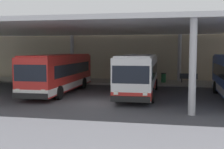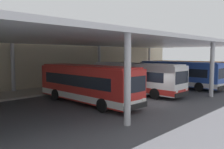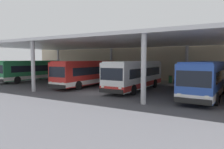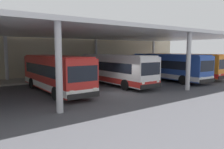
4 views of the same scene
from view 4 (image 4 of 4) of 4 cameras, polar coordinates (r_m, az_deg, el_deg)
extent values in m
plane|color=#47474C|center=(18.38, 1.49, -5.01)|extent=(200.00, 200.00, 0.00)
cube|color=#A39E93|center=(28.50, -12.97, -0.89)|extent=(42.00, 4.50, 0.18)
cube|color=#C1B293|center=(31.30, -15.45, 5.61)|extent=(48.00, 1.60, 6.63)
cube|color=silver|center=(22.71, -7.06, 10.82)|extent=(40.00, 17.00, 0.30)
cylinder|color=#B2B2B7|center=(12.79, -13.86, 1.65)|extent=(0.40, 0.40, 5.25)
cylinder|color=#B2B2B7|center=(28.25, -26.14, 3.71)|extent=(0.40, 0.40, 5.25)
cylinder|color=#B2B2B7|center=(20.81, 19.52, 3.25)|extent=(0.40, 0.40, 5.25)
cylinder|color=#B2B2B7|center=(32.67, -4.26, 4.64)|extent=(0.40, 0.40, 5.25)
cylinder|color=#B2B2B7|center=(40.51, 10.84, 4.89)|extent=(0.40, 0.40, 5.25)
cube|color=red|center=(19.58, -14.83, 0.51)|extent=(2.52, 10.40, 2.70)
cube|color=white|center=(19.70, -14.74, -2.38)|extent=(2.54, 10.42, 0.50)
cube|color=black|center=(19.69, -15.01, 1.42)|extent=(2.55, 8.53, 0.90)
cube|color=black|center=(14.87, -7.69, 0.20)|extent=(2.30, 0.12, 1.10)
cube|color=black|center=(15.03, -7.44, -5.52)|extent=(2.45, 0.16, 0.36)
cube|color=red|center=(19.49, -14.94, 4.64)|extent=(2.32, 9.99, 0.12)
cube|color=yellow|center=(14.83, -7.79, 3.36)|extent=(1.75, 0.12, 0.28)
cube|color=white|center=(14.58, -10.60, -4.55)|extent=(0.28, 0.08, 0.20)
cube|color=white|center=(15.41, -4.53, -3.86)|extent=(0.28, 0.08, 0.20)
cylinder|color=black|center=(16.34, -14.63, -4.89)|extent=(0.28, 1.00, 1.00)
cylinder|color=black|center=(17.35, -7.06, -4.07)|extent=(0.28, 1.00, 1.00)
cylinder|color=black|center=(22.05, -20.40, -2.18)|extent=(0.28, 1.00, 1.00)
cylinder|color=black|center=(22.81, -14.46, -1.70)|extent=(0.28, 1.00, 1.00)
cube|color=white|center=(22.82, 0.81, 1.54)|extent=(2.52, 10.40, 2.70)
cube|color=red|center=(22.93, 0.81, -0.95)|extent=(2.54, 10.42, 0.50)
cube|color=black|center=(22.92, 0.59, 2.32)|extent=(2.56, 8.53, 0.90)
cube|color=black|center=(18.92, 10.13, 1.49)|extent=(2.30, 0.12, 1.10)
cube|color=black|center=(19.04, 10.23, -3.03)|extent=(2.45, 0.16, 0.36)
cube|color=white|center=(22.75, 0.82, 5.08)|extent=(2.32, 9.99, 0.12)
cube|color=yellow|center=(18.89, 10.11, 3.98)|extent=(1.75, 0.12, 0.28)
cube|color=white|center=(18.37, 8.28, -2.24)|extent=(0.28, 0.08, 0.20)
cube|color=white|center=(19.65, 12.06, -1.75)|extent=(0.28, 0.08, 0.20)
cylinder|color=black|center=(19.70, 3.52, -2.77)|extent=(0.28, 1.00, 1.00)
cylinder|color=black|center=(21.31, 8.64, -2.13)|extent=(0.28, 1.00, 1.00)
cylinder|color=black|center=(24.66, -5.45, -0.92)|extent=(0.28, 1.00, 1.00)
cylinder|color=black|center=(25.97, -0.77, -0.52)|extent=(0.28, 1.00, 1.00)
cube|color=#284CA8|center=(27.05, 14.56, 2.11)|extent=(2.92, 10.49, 2.70)
cube|color=silver|center=(27.14, 14.50, 0.00)|extent=(2.94, 10.51, 0.50)
cube|color=black|center=(27.13, 14.34, 2.76)|extent=(2.88, 8.62, 0.90)
cube|color=black|center=(23.90, 23.79, 2.06)|extent=(2.30, 0.21, 1.10)
cube|color=black|center=(24.00, 23.81, -1.53)|extent=(2.45, 0.26, 0.36)
cube|color=#2A50B0|center=(26.98, 14.64, 5.09)|extent=(2.70, 10.07, 0.12)
cube|color=yellow|center=(23.87, 23.82, 4.03)|extent=(1.75, 0.19, 0.28)
cube|color=white|center=(23.21, 22.62, -0.86)|extent=(0.28, 0.09, 0.20)
cube|color=white|center=(24.72, 24.95, -0.55)|extent=(0.28, 0.09, 0.20)
cylinder|color=black|center=(24.17, 18.21, -1.37)|extent=(0.32, 1.01, 1.00)
cylinder|color=black|center=(26.13, 21.55, -0.93)|extent=(0.32, 1.01, 1.00)
cylinder|color=black|center=(28.31, 8.52, -0.01)|extent=(0.32, 1.01, 1.00)
cylinder|color=black|center=(30.00, 12.00, 0.28)|extent=(0.32, 1.01, 1.00)
cube|color=orange|center=(30.33, 18.22, 2.44)|extent=(3.29, 10.56, 2.70)
cube|color=red|center=(30.41, 18.16, 0.56)|extent=(3.31, 10.58, 0.50)
cube|color=black|center=(30.39, 18.00, 3.02)|extent=(3.18, 8.70, 0.90)
cube|color=black|center=(27.96, 27.27, 2.45)|extent=(2.30, 0.30, 1.10)
cube|color=black|center=(28.05, 27.28, -0.62)|extent=(2.46, 0.35, 0.36)
cube|color=orange|center=(30.27, 18.32, 5.10)|extent=(3.06, 10.13, 0.12)
cube|color=yellow|center=(27.94, 27.30, 4.13)|extent=(1.75, 0.25, 0.28)
cube|color=white|center=(27.20, 26.57, -0.04)|extent=(0.29, 0.10, 0.20)
cylinder|color=black|center=(27.79, 22.47, -0.55)|extent=(0.36, 1.02, 1.00)
cylinder|color=black|center=(29.98, 24.63, -0.17)|extent=(0.36, 1.02, 1.00)
cylinder|color=black|center=(31.03, 12.46, 0.47)|extent=(0.36, 1.02, 1.00)
cylinder|color=black|center=(33.01, 15.05, 0.75)|extent=(0.36, 1.02, 1.00)
cube|color=#383D47|center=(31.82, -1.20, 1.00)|extent=(1.80, 0.44, 0.08)
cube|color=#383D47|center=(31.96, -1.41, 1.48)|extent=(1.80, 0.06, 0.44)
cube|color=#2D2D33|center=(31.45, -2.25, 0.52)|extent=(0.10, 0.36, 0.45)
cube|color=#2D2D33|center=(32.24, -0.18, 0.67)|extent=(0.10, 0.36, 0.45)
cylinder|color=#236638|center=(30.16, -4.86, 0.68)|extent=(0.48, 0.48, 0.90)
cylinder|color=black|center=(30.12, -4.87, 1.61)|extent=(0.52, 0.52, 0.08)
camera|label=1|loc=(16.17, 68.39, 2.07)|focal=45.21mm
camera|label=2|loc=(6.11, -92.58, 3.84)|focal=36.64mm
camera|label=3|loc=(23.14, 61.26, 2.38)|focal=33.55mm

